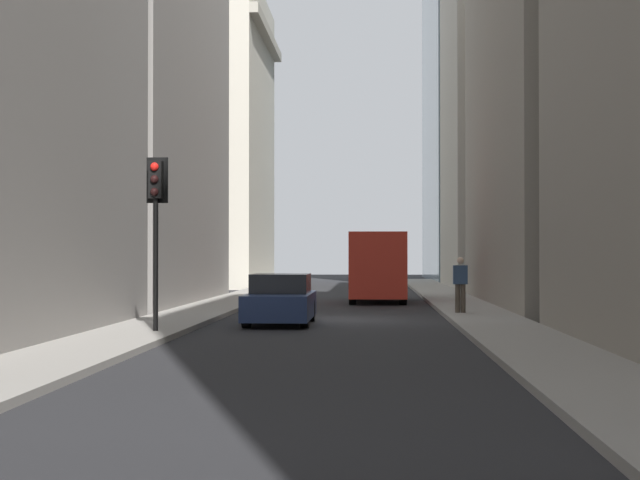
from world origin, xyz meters
The scene contains 12 objects.
ground_plane centered at (0.00, 0.00, 0.00)m, with size 135.00×135.00×0.00m, color #262628.
sidewalk_right centered at (0.00, 4.50, 0.07)m, with size 90.00×2.20×0.14m, color gray.
sidewalk_left centered at (0.00, -4.50, 0.07)m, with size 90.00×2.20×0.14m, color gray.
building_left_midfar centered at (8.36, -10.60, 9.54)m, with size 18.24×10.00×19.08m.
building_left_far centered at (28.28, -10.59, 14.78)m, with size 13.16×10.50×29.53m.
building_right_midfar centered at (8.70, 10.59, 11.75)m, with size 16.43×10.50×23.47m.
building_right_far centered at (31.77, 10.59, 9.14)m, with size 14.33×10.50×18.25m.
delivery_truck centered at (11.30, -1.40, 1.46)m, with size 6.46×2.25×2.84m.
sedan_navy centered at (-2.10, 1.40, 0.66)m, with size 4.30×1.78×1.42m.
traffic_light_foreground centered at (-6.43, 3.99, 3.20)m, with size 0.43×0.52×4.16m.
pedestrian centered at (1.38, -3.93, 1.09)m, with size 0.26×0.44×1.74m.
discarded_bottle centered at (1.49, -3.83, 0.25)m, with size 0.07×0.07×0.27m.
Camera 1 is at (-29.98, -1.16, 1.96)m, focal length 55.99 mm.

